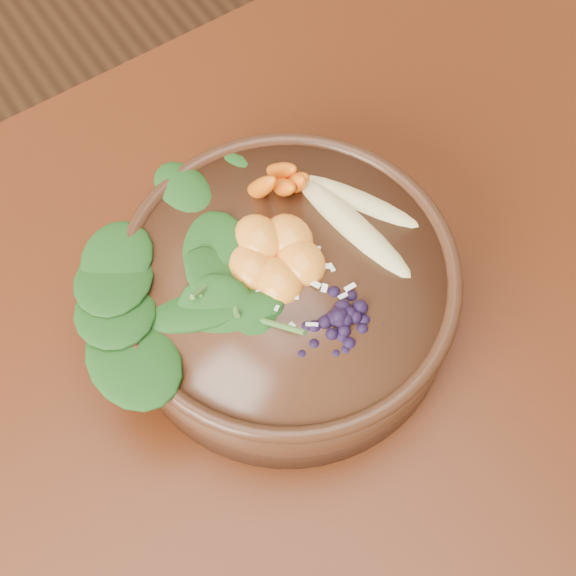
% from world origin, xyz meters
% --- Properties ---
extents(stoneware_bowl, '(0.29, 0.29, 0.07)m').
position_xyz_m(stoneware_bowl, '(0.14, 0.14, 0.78)').
color(stoneware_bowl, '#3C2214').
rests_on(stoneware_bowl, dining_table).
extents(kale_heap, '(0.19, 0.17, 0.04)m').
position_xyz_m(kale_heap, '(0.09, 0.19, 0.84)').
color(kale_heap, '#1F4F18').
rests_on(kale_heap, stoneware_bowl).
extents(carrot_cluster, '(0.06, 0.06, 0.07)m').
position_xyz_m(carrot_cluster, '(0.17, 0.21, 0.85)').
color(carrot_cluster, orange).
rests_on(carrot_cluster, stoneware_bowl).
extents(banana_halves, '(0.08, 0.14, 0.02)m').
position_xyz_m(banana_halves, '(0.21, 0.15, 0.83)').
color(banana_halves, '#E0CC84').
rests_on(banana_halves, stoneware_bowl).
extents(mandarin_cluster, '(0.08, 0.09, 0.03)m').
position_xyz_m(mandarin_cluster, '(0.14, 0.16, 0.83)').
color(mandarin_cluster, orange).
rests_on(mandarin_cluster, stoneware_bowl).
extents(blueberry_pile, '(0.13, 0.10, 0.04)m').
position_xyz_m(blueberry_pile, '(0.15, 0.09, 0.84)').
color(blueberry_pile, black).
rests_on(blueberry_pile, stoneware_bowl).
extents(coconut_flakes, '(0.09, 0.07, 0.01)m').
position_xyz_m(coconut_flakes, '(0.14, 0.12, 0.82)').
color(coconut_flakes, white).
rests_on(coconut_flakes, stoneware_bowl).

